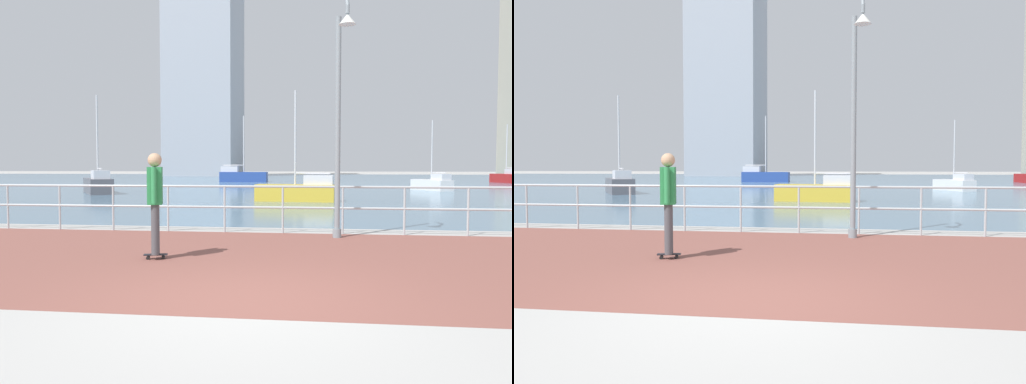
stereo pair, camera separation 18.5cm
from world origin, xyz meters
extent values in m
plane|color=#ADAAA5|center=(0.00, 40.00, 0.00)|extent=(220.00, 220.00, 0.00)
cube|color=brown|center=(0.00, 2.76, 0.00)|extent=(28.00, 6.74, 0.01)
cube|color=slate|center=(0.00, 51.12, 0.00)|extent=(180.00, 88.00, 0.00)
cylinder|color=#B2BCC1|center=(-7.00, 6.12, 0.55)|extent=(0.05, 0.05, 1.11)
cylinder|color=#B2BCC1|center=(-5.60, 6.12, 0.55)|extent=(0.05, 0.05, 1.11)
cylinder|color=#B2BCC1|center=(-4.20, 6.12, 0.55)|extent=(0.05, 0.05, 1.11)
cylinder|color=#B2BCC1|center=(-2.80, 6.12, 0.55)|extent=(0.05, 0.05, 1.11)
cylinder|color=#B2BCC1|center=(-1.40, 6.12, 0.55)|extent=(0.05, 0.05, 1.11)
cylinder|color=#B2BCC1|center=(0.00, 6.12, 0.55)|extent=(0.05, 0.05, 1.11)
cylinder|color=#B2BCC1|center=(1.40, 6.12, 0.55)|extent=(0.05, 0.05, 1.11)
cylinder|color=#B2BCC1|center=(2.80, 6.12, 0.55)|extent=(0.05, 0.05, 1.11)
cylinder|color=#B2BCC1|center=(4.20, 6.12, 0.55)|extent=(0.05, 0.05, 1.11)
cylinder|color=#B2BCC1|center=(0.00, 6.12, 1.11)|extent=(25.20, 0.06, 0.06)
cylinder|color=#B2BCC1|center=(0.00, 6.12, 0.61)|extent=(25.20, 0.06, 0.06)
cylinder|color=gray|center=(1.25, 5.52, 0.10)|extent=(0.19, 0.19, 0.20)
cylinder|color=gray|center=(1.25, 5.52, 2.42)|extent=(0.12, 0.12, 4.83)
cylinder|color=gray|center=(1.41, 5.02, 4.98)|extent=(0.12, 0.15, 0.19)
cylinder|color=gray|center=(1.41, 5.00, 4.83)|extent=(0.11, 0.11, 0.17)
cone|color=silver|center=(1.41, 5.01, 4.63)|extent=(0.36, 0.36, 0.22)
cylinder|color=black|center=(-2.02, 2.44, 0.03)|extent=(0.07, 0.04, 0.06)
cylinder|color=black|center=(-2.04, 2.52, 0.03)|extent=(0.07, 0.04, 0.06)
cylinder|color=black|center=(-1.77, 2.51, 0.03)|extent=(0.07, 0.04, 0.06)
cylinder|color=black|center=(-1.79, 2.58, 0.03)|extent=(0.07, 0.04, 0.06)
cube|color=black|center=(-1.91, 2.51, 0.08)|extent=(0.41, 0.20, 0.02)
cylinder|color=#4C4C51|center=(-1.89, 2.44, 0.52)|extent=(0.16, 0.16, 0.85)
cylinder|color=#4C4C51|center=(-1.93, 2.59, 0.52)|extent=(0.16, 0.16, 0.85)
cube|color=#2D8C4C|center=(-1.91, 2.51, 1.26)|extent=(0.32, 0.39, 0.63)
cylinder|color=#2D8C4C|center=(-1.85, 2.29, 1.27)|extent=(0.11, 0.11, 0.60)
cylinder|color=#2D8C4C|center=(-1.96, 2.74, 1.27)|extent=(0.11, 0.11, 0.60)
sphere|color=tan|center=(-1.91, 2.51, 1.69)|extent=(0.24, 0.24, 0.24)
cube|color=white|center=(8.23, 28.71, 0.35)|extent=(2.24, 3.42, 0.70)
cube|color=silver|center=(8.62, 27.81, 0.90)|extent=(1.12, 1.37, 0.39)
cylinder|color=silver|center=(8.23, 28.71, 2.66)|extent=(0.08, 0.08, 3.91)
cylinder|color=silver|center=(8.51, 28.05, 1.17)|extent=(0.65, 1.38, 0.06)
cube|color=#284799|center=(-6.77, 44.66, 0.51)|extent=(4.79, 1.57, 1.02)
cube|color=silver|center=(-8.20, 44.69, 1.30)|extent=(1.73, 1.06, 0.57)
cylinder|color=silver|center=(-6.77, 44.66, 3.85)|extent=(0.11, 0.11, 5.67)
cylinder|color=silver|center=(-7.82, 44.68, 1.70)|extent=(2.14, 0.13, 0.09)
cube|color=#B21E1E|center=(18.74, 45.36, 0.43)|extent=(1.86, 4.16, 0.86)
cylinder|color=silver|center=(18.74, 45.36, 3.25)|extent=(0.10, 0.10, 4.78)
cylinder|color=silver|center=(18.88, 44.49, 1.43)|extent=(0.36, 1.80, 0.08)
cube|color=gold|center=(-0.24, 17.04, 0.38)|extent=(3.64, 1.42, 0.76)
cube|color=silver|center=(0.83, 16.94, 0.97)|extent=(1.34, 0.88, 0.42)
cylinder|color=silver|center=(-0.24, 17.04, 2.88)|extent=(0.08, 0.08, 4.23)
cylinder|color=silver|center=(0.54, 16.97, 1.27)|extent=(1.60, 0.22, 0.07)
cube|color=#595960|center=(-12.05, 22.33, 0.44)|extent=(3.20, 4.14, 0.87)
cube|color=silver|center=(-11.42, 21.28, 1.12)|extent=(1.52, 1.71, 0.49)
cylinder|color=silver|center=(-12.05, 22.33, 3.30)|extent=(0.10, 0.10, 4.86)
cylinder|color=silver|center=(-11.59, 21.56, 1.46)|extent=(1.02, 1.61, 0.08)
cube|color=#A3A8B2|center=(-18.39, 78.19, 20.38)|extent=(11.15, 14.47, 40.75)
camera|label=1|loc=(0.86, -5.69, 1.58)|focal=35.21mm
camera|label=2|loc=(1.04, -5.66, 1.58)|focal=35.21mm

